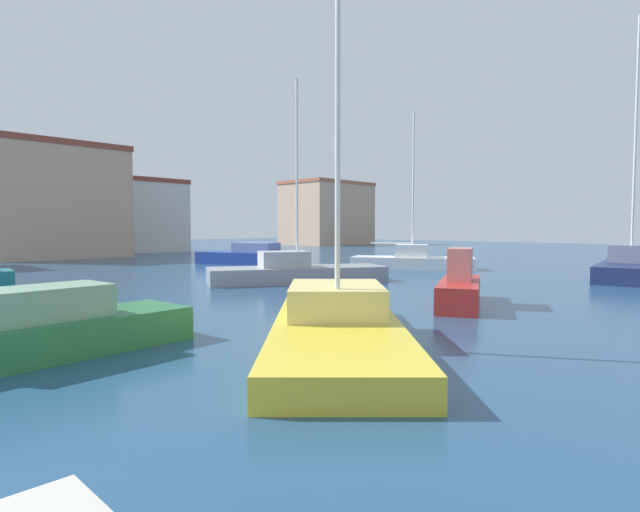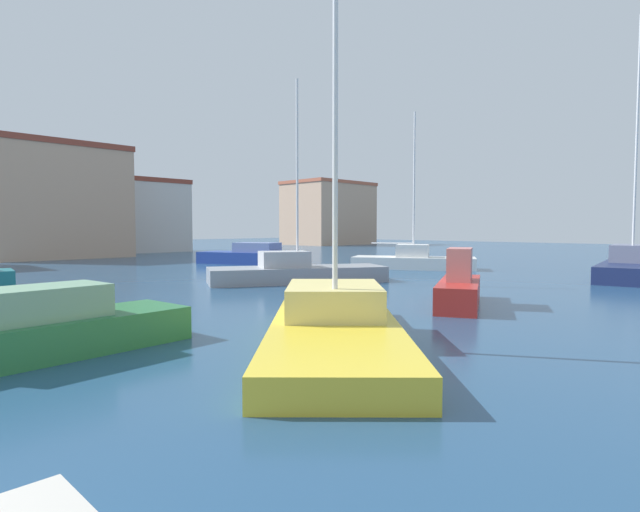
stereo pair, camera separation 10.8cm
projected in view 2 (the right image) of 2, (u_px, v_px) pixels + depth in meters
name	position (u px, v px, depth m)	size (l,w,h in m)	color
water	(170.00, 278.00, 26.73)	(160.00, 160.00, 0.00)	navy
sailboat_grey_distant_east	(296.00, 272.00, 24.65)	(8.86, 6.46, 9.90)	gray
motorboat_red_far_right	(459.00, 287.00, 17.24)	(5.03, 3.34, 1.99)	#B22823
sailboat_navy_outer_mooring	(633.00, 266.00, 26.45)	(9.14, 4.16, 13.62)	#19234C
sailboat_white_far_left	(413.00, 260.00, 32.81)	(6.27, 8.15, 10.19)	white
sailboat_yellow_distant_north	(335.00, 323.00, 11.48)	(8.05, 7.97, 11.34)	gold
motorboat_blue_inner_mooring	(252.00, 256.00, 37.33)	(5.48, 8.35, 1.59)	#233D93
motorboat_green_mid_harbor	(4.00, 337.00, 9.86)	(7.83, 2.61, 1.47)	#28703D
yacht_club	(56.00, 201.00, 44.51)	(11.38, 7.36, 10.13)	tan
waterfront_apartments	(144.00, 216.00, 55.21)	(9.13, 5.20, 8.10)	beige
warehouse_block	(329.00, 213.00, 81.17)	(13.34, 9.66, 10.09)	tan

